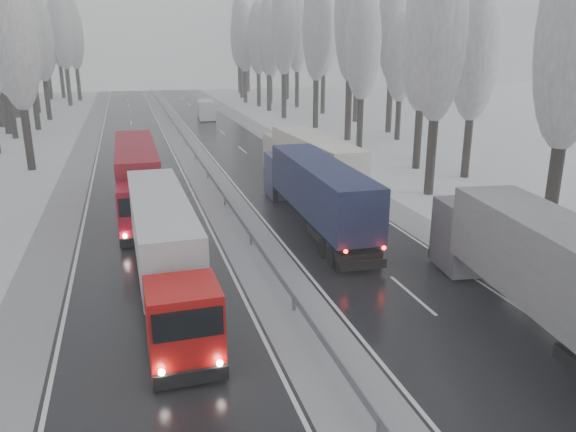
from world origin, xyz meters
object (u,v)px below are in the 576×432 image
truck_blue_box (314,188)px  truck_grey_tarp (560,276)px  truck_cream_box (309,158)px  box_truck_distant (206,109)px  truck_red_white (164,239)px  truck_red_red (137,173)px

truck_blue_box → truck_grey_tarp: bearing=-74.1°
truck_cream_box → box_truck_distant: bearing=89.4°
truck_cream_box → truck_red_white: 19.01m
truck_grey_tarp → box_truck_distant: truck_grey_tarp is taller
truck_cream_box → box_truck_distant: (-1.60, 42.66, -0.93)m
truck_red_red → truck_red_white: bearing=-86.7°
truck_grey_tarp → truck_blue_box: bearing=111.9°
truck_red_red → truck_cream_box: bearing=9.1°
truck_blue_box → truck_red_white: bearing=-143.2°
box_truck_distant → truck_cream_box: bearing=-83.5°
truck_blue_box → truck_red_red: (-9.71, 6.78, 0.01)m
truck_grey_tarp → box_truck_distant: size_ratio=2.28×
truck_grey_tarp → truck_red_white: size_ratio=1.15×
box_truck_distant → truck_blue_box: bearing=-86.7°
truck_red_white → truck_red_red: 13.21m
truck_grey_tarp → truck_red_white: bearing=153.6°
truck_red_white → truck_red_red: bearing=92.1°
truck_blue_box → truck_cream_box: truck_blue_box is taller
truck_blue_box → box_truck_distant: size_ratio=2.10×
box_truck_distant → truck_red_red: (-10.65, -44.60, 0.95)m
truck_grey_tarp → box_truck_distant: 66.46m
truck_cream_box → box_truck_distant: 42.70m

